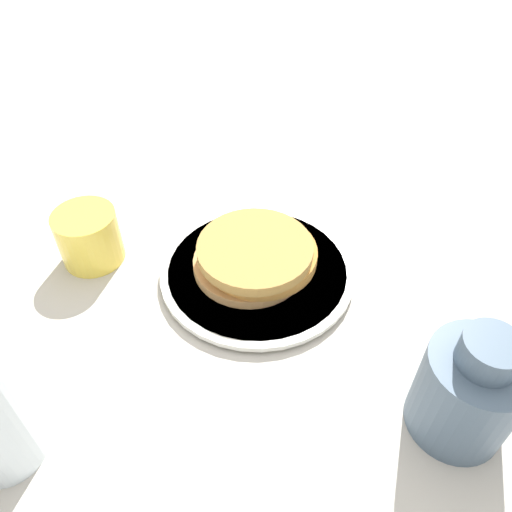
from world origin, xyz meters
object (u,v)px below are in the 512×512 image
(juice_glass, at_px, (89,237))
(cream_jug, at_px, (468,391))
(pancake_stack, at_px, (255,255))
(plate, at_px, (256,270))

(juice_glass, xyz_separation_m, cream_jug, (-0.47, -0.11, 0.02))
(pancake_stack, bearing_deg, cream_jug, 176.83)
(pancake_stack, xyz_separation_m, juice_glass, (0.18, 0.13, 0.00))
(juice_glass, bearing_deg, pancake_stack, -145.15)
(plate, height_order, cream_jug, cream_jug)
(juice_glass, relative_size, cream_jug, 0.60)
(plate, bearing_deg, juice_glass, 34.71)
(plate, xyz_separation_m, pancake_stack, (0.00, 0.00, 0.03))
(pancake_stack, distance_m, juice_glass, 0.22)
(pancake_stack, relative_size, cream_jug, 1.15)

